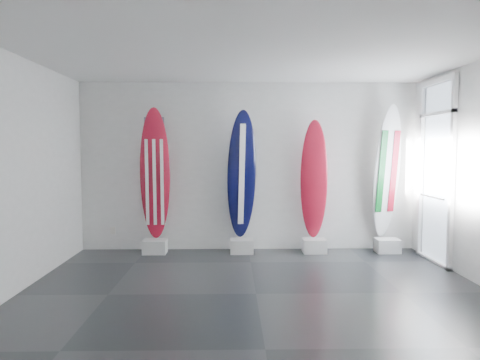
{
  "coord_description": "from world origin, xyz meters",
  "views": [
    {
      "loc": [
        -0.3,
        -5.41,
        1.81
      ],
      "look_at": [
        -0.17,
        1.4,
        1.34
      ],
      "focal_mm": 32.95,
      "sensor_mm": 36.0,
      "label": 1
    }
  ],
  "objects_px": {
    "surfboard_swiss": "(314,179)",
    "surfboard_italy": "(387,172)",
    "surfboard_usa": "(155,174)",
    "surfboard_navy": "(242,175)"
  },
  "relations": [
    {
      "from": "surfboard_usa",
      "to": "surfboard_italy",
      "type": "distance_m",
      "value": 4.08
    },
    {
      "from": "surfboard_swiss",
      "to": "surfboard_italy",
      "type": "bearing_deg",
      "value": 7.45
    },
    {
      "from": "surfboard_usa",
      "to": "surfboard_navy",
      "type": "distance_m",
      "value": 1.52
    },
    {
      "from": "surfboard_usa",
      "to": "surfboard_swiss",
      "type": "relative_size",
      "value": 1.1
    },
    {
      "from": "surfboard_usa",
      "to": "surfboard_swiss",
      "type": "height_order",
      "value": "surfboard_usa"
    },
    {
      "from": "surfboard_italy",
      "to": "surfboard_swiss",
      "type": "bearing_deg",
      "value": 161.62
    },
    {
      "from": "surfboard_usa",
      "to": "surfboard_navy",
      "type": "relative_size",
      "value": 1.01
    },
    {
      "from": "surfboard_usa",
      "to": "surfboard_italy",
      "type": "bearing_deg",
      "value": -2.57
    },
    {
      "from": "surfboard_usa",
      "to": "surfboard_navy",
      "type": "xyz_separation_m",
      "value": [
        1.52,
        0.0,
        -0.02
      ]
    },
    {
      "from": "surfboard_navy",
      "to": "surfboard_usa",
      "type": "bearing_deg",
      "value": 168.97
    }
  ]
}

